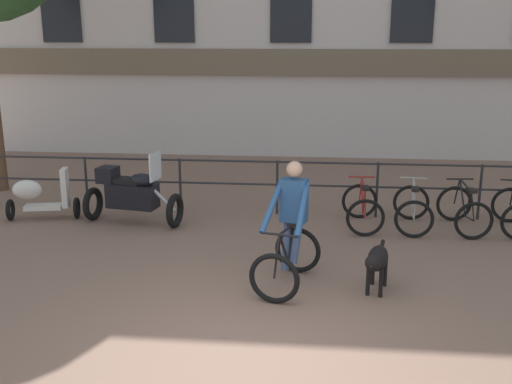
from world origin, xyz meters
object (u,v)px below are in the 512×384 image
object	(u,v)px
cyclist_with_bike	(290,231)
parked_scooter	(40,195)
parked_bicycle_mid_left	(413,209)
parked_bicycle_mid_right	(464,210)
parked_motorcycle	(132,194)
parked_bicycle_near_lamp	(362,208)
dog	(377,260)

from	to	relation	value
cyclist_with_bike	parked_scooter	xyz separation A→B (m)	(-4.72, 2.50, -0.30)
parked_bicycle_mid_left	parked_scooter	xyz separation A→B (m)	(-6.79, -0.12, 0.10)
parked_bicycle_mid_right	parked_motorcycle	bearing A→B (deg)	-3.15
parked_motorcycle	parked_bicycle_near_lamp	distance (m)	4.15
parked_bicycle_near_lamp	dog	bearing A→B (deg)	88.14
cyclist_with_bike	parked_scooter	world-z (taller)	cyclist_with_bike
parked_bicycle_mid_left	parked_bicycle_mid_right	size ratio (longest dim) A/B	1.01
cyclist_with_bike	dog	distance (m)	1.22
cyclist_with_bike	parked_bicycle_mid_left	world-z (taller)	cyclist_with_bike
parked_bicycle_mid_left	parked_bicycle_mid_right	bearing A→B (deg)	-173.98
parked_scooter	parked_bicycle_near_lamp	bearing A→B (deg)	-100.71
parked_bicycle_near_lamp	parked_scooter	world-z (taller)	parked_scooter
dog	parked_bicycle_mid_right	xyz separation A→B (m)	(1.78, 2.82, -0.10)
dog	parked_motorcycle	world-z (taller)	parked_motorcycle
parked_bicycle_mid_left	parked_bicycle_mid_right	world-z (taller)	same
dog	parked_bicycle_mid_left	xyz separation A→B (m)	(0.90, 2.82, -0.10)
cyclist_with_bike	parked_scooter	bearing A→B (deg)	166.37
parked_bicycle_near_lamp	parked_motorcycle	bearing A→B (deg)	1.47
parked_bicycle_near_lamp	parked_bicycle_mid_left	bearing A→B (deg)	178.65
cyclist_with_bike	parked_bicycle_near_lamp	xyz separation A→B (m)	(1.19, 2.61, -0.41)
dog	parked_motorcycle	distance (m)	4.88
cyclist_with_bike	parked_bicycle_near_lamp	distance (m)	2.90
parked_bicycle_near_lamp	parked_bicycle_mid_right	size ratio (longest dim) A/B	0.97
parked_bicycle_near_lamp	parked_scooter	bearing A→B (deg)	-0.22
parked_bicycle_mid_left	parked_scooter	distance (m)	6.79
dog	parked_scooter	xyz separation A→B (m)	(-5.88, 2.71, 0.00)
parked_bicycle_near_lamp	parked_bicycle_mid_right	bearing A→B (deg)	178.65
dog	parked_bicycle_mid_left	size ratio (longest dim) A/B	0.86
dog	parked_bicycle_near_lamp	bearing A→B (deg)	104.03
cyclist_with_bike	parked_bicycle_mid_right	bearing A→B (deg)	55.77
cyclist_with_bike	parked_bicycle_mid_left	bearing A→B (deg)	65.87
dog	parked_bicycle_near_lamp	size ratio (longest dim) A/B	0.90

